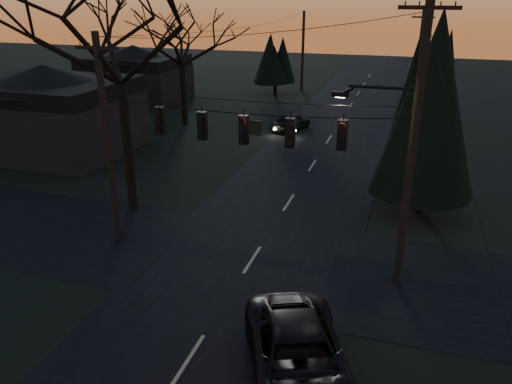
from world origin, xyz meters
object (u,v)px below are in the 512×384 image
(utility_pole_left, at_px, (119,239))
(suv_near, at_px, (299,359))
(utility_pole_far_r, at_px, (412,114))
(sedan_oncoming_a, at_px, (291,122))
(utility_pole_far_l, at_px, (301,90))
(bare_tree_left, at_px, (115,27))
(utility_pole_right, at_px, (396,282))
(evergreen_right, at_px, (431,117))

(utility_pole_left, bearing_deg, suv_near, -32.73)
(utility_pole_far_r, bearing_deg, suv_near, -93.88)
(utility_pole_far_r, bearing_deg, sedan_oncoming_a, -136.30)
(utility_pole_far_l, distance_m, bare_tree_left, 34.03)
(bare_tree_left, relative_size, sedan_oncoming_a, 3.07)
(sedan_oncoming_a, bearing_deg, utility_pole_far_r, -120.13)
(utility_pole_far_l, relative_size, bare_tree_left, 0.66)
(utility_pole_far_r, bearing_deg, utility_pole_left, -112.33)
(utility_pole_right, xyz_separation_m, bare_tree_left, (-12.56, 3.05, 8.44))
(bare_tree_left, bearing_deg, utility_pole_right, -13.66)
(utility_pole_right, bearing_deg, suv_near, -111.26)
(sedan_oncoming_a, bearing_deg, suv_near, 120.21)
(utility_pole_far_l, xyz_separation_m, bare_tree_left, (-1.06, -32.95, 8.44))
(utility_pole_left, xyz_separation_m, sedan_oncoming_a, (2.80, 19.69, 0.67))
(evergreen_right, distance_m, suv_near, 13.67)
(utility_pole_right, distance_m, utility_pole_far_l, 37.79)
(utility_pole_right, relative_size, utility_pole_left, 1.18)
(evergreen_right, relative_size, suv_near, 1.45)
(utility_pole_far_r, distance_m, utility_pole_far_l, 14.01)
(utility_pole_far_l, bearing_deg, bare_tree_left, -91.84)
(utility_pole_far_l, relative_size, evergreen_right, 0.99)
(utility_pole_right, bearing_deg, bare_tree_left, 166.34)
(utility_pole_right, relative_size, sedan_oncoming_a, 2.54)
(suv_near, bearing_deg, bare_tree_left, 116.13)
(utility_pole_far_r, height_order, suv_near, utility_pole_far_r)
(utility_pole_far_r, distance_m, bare_tree_left, 29.18)
(bare_tree_left, bearing_deg, evergreen_right, 15.99)
(sedan_oncoming_a, bearing_deg, utility_pole_left, 98.07)
(utility_pole_far_r, bearing_deg, utility_pole_far_l, 145.18)
(bare_tree_left, height_order, sedan_oncoming_a, bare_tree_left)
(utility_pole_far_r, xyz_separation_m, sedan_oncoming_a, (-8.70, -8.31, 0.67))
(bare_tree_left, bearing_deg, sedan_oncoming_a, 76.95)
(utility_pole_left, height_order, utility_pole_far_r, same)
(utility_pole_left, relative_size, evergreen_right, 1.06)
(utility_pole_far_l, bearing_deg, evergreen_right, -67.25)
(utility_pole_far_l, height_order, bare_tree_left, bare_tree_left)
(utility_pole_left, distance_m, bare_tree_left, 9.04)
(utility_pole_right, bearing_deg, evergreen_right, 84.00)
(utility_pole_left, bearing_deg, utility_pole_far_r, 67.67)
(bare_tree_left, xyz_separation_m, suv_near, (10.26, -8.96, -7.68))
(utility_pole_left, bearing_deg, utility_pole_right, 0.00)
(evergreen_right, bearing_deg, suv_near, -103.31)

